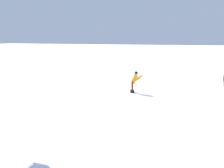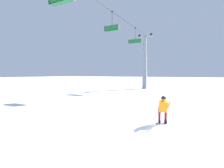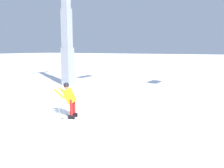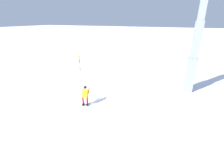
# 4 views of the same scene
# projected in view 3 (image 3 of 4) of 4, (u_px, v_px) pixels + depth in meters

# --- Properties ---
(ground_plane) EXTENTS (260.00, 260.00, 0.00)m
(ground_plane) POSITION_uv_depth(u_px,v_px,m) (48.00, 121.00, 9.45)
(ground_plane) COLOR white
(skier_carving_main) EXTENTS (1.72, 1.05, 1.66)m
(skier_carving_main) POSITION_uv_depth(u_px,v_px,m) (69.00, 98.00, 9.74)
(skier_carving_main) COLOR white
(skier_carving_main) RESTS_ON ground_plane
(lift_tower_near) EXTENTS (0.78, 2.77, 9.71)m
(lift_tower_near) POSITION_uv_depth(u_px,v_px,m) (67.00, 35.00, 18.48)
(lift_tower_near) COLOR gray
(lift_tower_near) RESTS_ON ground_plane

